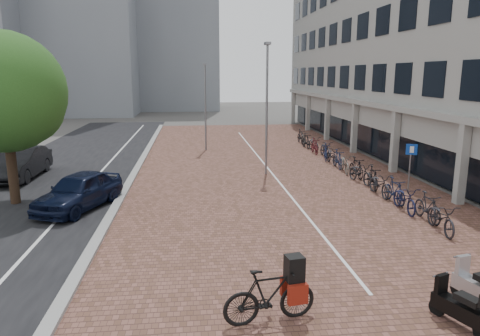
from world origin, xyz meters
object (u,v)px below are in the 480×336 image
(car_navy, at_px, (79,191))
(parking_sign, at_px, (410,161))
(car_dark, at_px, (20,163))
(hero_bike, at_px, (270,294))
(scooter_mid, at_px, (461,306))

(car_navy, height_order, parking_sign, parking_sign)
(car_navy, height_order, car_dark, car_dark)
(car_dark, xyz_separation_m, hero_bike, (10.29, -14.54, -0.14))
(scooter_mid, height_order, parking_sign, parking_sign)
(car_navy, bearing_deg, car_dark, 148.62)
(car_dark, distance_m, hero_bike, 17.81)
(hero_bike, distance_m, parking_sign, 12.42)
(parking_sign, bearing_deg, car_dark, -173.29)
(car_dark, xyz_separation_m, scooter_mid, (14.23, -15.21, -0.27))
(car_dark, bearing_deg, car_navy, -52.18)
(car_navy, xyz_separation_m, hero_bike, (6.06, -8.86, -0.08))
(car_dark, height_order, parking_sign, parking_sign)
(car_navy, distance_m, car_dark, 7.08)
(scooter_mid, distance_m, parking_sign, 10.99)
(car_navy, relative_size, parking_sign, 1.91)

